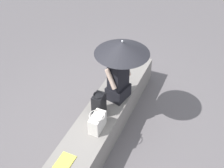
% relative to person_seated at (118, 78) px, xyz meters
% --- Properties ---
extents(ground_plane, '(14.00, 14.00, 0.00)m').
position_rel_person_seated_xyz_m(ground_plane, '(-0.28, 0.09, -0.85)').
color(ground_plane, '#605B5E').
extents(stone_bench, '(3.04, 0.55, 0.46)m').
position_rel_person_seated_xyz_m(stone_bench, '(-0.28, 0.09, -0.62)').
color(stone_bench, gray).
rests_on(stone_bench, ground).
extents(person_seated, '(0.50, 0.34, 0.90)m').
position_rel_person_seated_xyz_m(person_seated, '(0.00, 0.00, 0.00)').
color(person_seated, black).
rests_on(person_seated, stone_bench).
extents(parasol, '(0.80, 0.80, 1.07)m').
position_rel_person_seated_xyz_m(parasol, '(-0.02, -0.06, 0.56)').
color(parasol, '#B7B7BC').
rests_on(parasol, stone_bench).
extents(handbag_black, '(0.21, 0.16, 0.37)m').
position_rel_person_seated_xyz_m(handbag_black, '(-0.45, 0.12, -0.21)').
color(handbag_black, black).
rests_on(handbag_black, stone_bench).
extents(tote_bag_canvas, '(0.30, 0.22, 0.27)m').
position_rel_person_seated_xyz_m(tote_bag_canvas, '(-0.75, 0.01, -0.26)').
color(tote_bag_canvas, silver).
rests_on(tote_bag_canvas, stone_bench).
extents(magazine, '(0.28, 0.21, 0.01)m').
position_rel_person_seated_xyz_m(magazine, '(-1.45, 0.14, -0.38)').
color(magazine, '#EAE04C').
rests_on(magazine, stone_bench).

